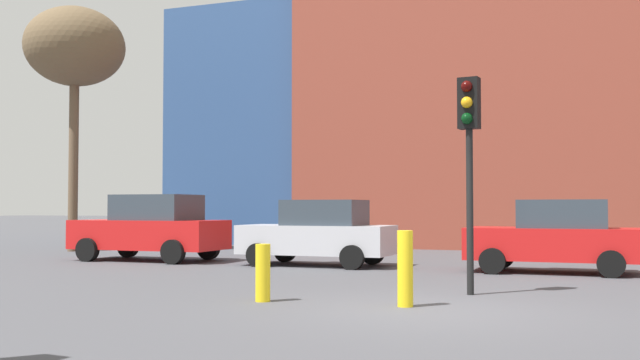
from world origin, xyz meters
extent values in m
plane|color=#47474C|center=(0.00, 0.00, 0.00)|extent=(200.00, 200.00, 0.00)
cube|color=brown|center=(0.58, 20.36, 5.28)|extent=(18.50, 10.13, 10.56)
cube|color=#2D4C7F|center=(-11.74, 20.36, 4.98)|extent=(6.15, 9.12, 9.96)
cube|color=red|center=(-9.60, 7.13, 0.74)|extent=(4.32, 1.85, 0.82)
cube|color=#333D47|center=(-9.35, 7.13, 1.51)|extent=(2.16, 1.65, 0.72)
cylinder|color=black|center=(-10.99, 6.19, 0.33)|extent=(0.66, 0.23, 0.66)
cylinder|color=black|center=(-10.99, 8.08, 0.33)|extent=(0.66, 0.23, 0.66)
cylinder|color=black|center=(-8.21, 6.19, 0.33)|extent=(0.66, 0.23, 0.66)
cylinder|color=black|center=(-8.21, 8.08, 0.33)|extent=(0.66, 0.23, 0.66)
cube|color=silver|center=(-4.48, 7.13, 0.68)|extent=(3.94, 1.69, 0.75)
cube|color=#333D47|center=(-4.25, 7.13, 1.38)|extent=(1.97, 1.50, 0.66)
cylinder|color=black|center=(-5.75, 6.27, 0.30)|extent=(0.60, 0.21, 0.60)
cylinder|color=black|center=(-5.75, 8.00, 0.30)|extent=(0.60, 0.21, 0.60)
cylinder|color=black|center=(-3.21, 6.27, 0.30)|extent=(0.60, 0.21, 0.60)
cylinder|color=black|center=(-3.21, 8.00, 0.30)|extent=(0.60, 0.21, 0.60)
cube|color=red|center=(1.39, 7.13, 0.67)|extent=(3.90, 1.67, 0.74)
cube|color=#333D47|center=(1.62, 7.13, 1.37)|extent=(1.95, 1.49, 0.65)
cylinder|color=black|center=(0.14, 6.28, 0.30)|extent=(0.59, 0.20, 0.59)
cylinder|color=black|center=(0.14, 7.99, 0.30)|extent=(0.59, 0.20, 0.59)
cylinder|color=black|center=(2.64, 6.28, 0.30)|extent=(0.59, 0.20, 0.59)
cylinder|color=black|center=(2.64, 7.99, 0.30)|extent=(0.59, 0.20, 0.59)
cylinder|color=black|center=(0.32, 2.14, 1.44)|extent=(0.12, 0.12, 2.88)
cube|color=black|center=(0.32, 2.14, 3.33)|extent=(0.39, 0.28, 0.90)
sphere|color=#3C0605|center=(0.30, 2.00, 3.61)|extent=(0.20, 0.20, 0.20)
sphere|color=#F2A514|center=(0.30, 2.00, 3.33)|extent=(0.20, 0.20, 0.20)
sphere|color=black|center=(0.30, 2.00, 3.05)|extent=(0.20, 0.20, 0.20)
cylinder|color=brown|center=(-14.62, 9.95, 3.09)|extent=(0.33, 0.33, 6.19)
ellipsoid|color=brown|center=(-14.62, 9.95, 7.13)|extent=(3.44, 3.44, 2.75)
cylinder|color=yellow|center=(-0.36, 0.25, 0.58)|extent=(0.24, 0.24, 1.16)
cylinder|color=yellow|center=(-2.65, 0.03, 0.46)|extent=(0.24, 0.24, 0.92)
camera|label=1|loc=(2.43, -10.71, 1.51)|focal=41.20mm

